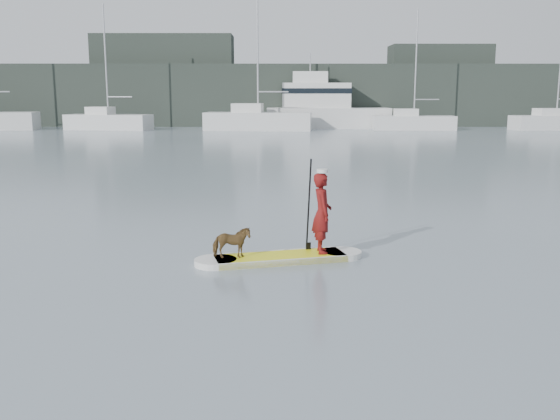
{
  "coord_description": "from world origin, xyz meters",
  "views": [
    {
      "loc": [
        1.59,
        -10.92,
        3.17
      ],
      "look_at": [
        1.62,
        0.7,
        1.0
      ],
      "focal_mm": 40.0,
      "sensor_mm": 36.0,
      "label": 1
    }
  ],
  "objects_px": {
    "sailboat_e": "(413,122)",
    "sailboat_f": "(555,121)",
    "sailboat_d": "(257,119)",
    "motor_yacht_a": "(323,107)",
    "paddler": "(322,213)",
    "paddleboard": "(280,258)",
    "dog": "(231,243)",
    "sailboat_c": "(108,121)"
  },
  "relations": [
    {
      "from": "sailboat_f",
      "to": "sailboat_d",
      "type": "bearing_deg",
      "value": 172.56
    },
    {
      "from": "sailboat_d",
      "to": "sailboat_e",
      "type": "distance_m",
      "value": 13.81
    },
    {
      "from": "paddleboard",
      "to": "sailboat_e",
      "type": "relative_size",
      "value": 0.31
    },
    {
      "from": "sailboat_e",
      "to": "motor_yacht_a",
      "type": "distance_m",
      "value": 8.57
    },
    {
      "from": "dog",
      "to": "sailboat_e",
      "type": "xyz_separation_m",
      "value": [
        12.85,
        44.26,
        0.32
      ]
    },
    {
      "from": "dog",
      "to": "sailboat_f",
      "type": "distance_m",
      "value": 51.38
    },
    {
      "from": "paddler",
      "to": "motor_yacht_a",
      "type": "height_order",
      "value": "motor_yacht_a"
    },
    {
      "from": "dog",
      "to": "paddleboard",
      "type": "bearing_deg",
      "value": -82.09
    },
    {
      "from": "paddleboard",
      "to": "dog",
      "type": "xyz_separation_m",
      "value": [
        -0.91,
        -0.23,
        0.36
      ]
    },
    {
      "from": "sailboat_d",
      "to": "sailboat_f",
      "type": "relative_size",
      "value": 1.15
    },
    {
      "from": "paddler",
      "to": "sailboat_d",
      "type": "relative_size",
      "value": 0.11
    },
    {
      "from": "dog",
      "to": "sailboat_f",
      "type": "relative_size",
      "value": 0.06
    },
    {
      "from": "sailboat_d",
      "to": "motor_yacht_a",
      "type": "xyz_separation_m",
      "value": [
        6.01,
        3.62,
        0.94
      ]
    },
    {
      "from": "dog",
      "to": "sailboat_c",
      "type": "relative_size",
      "value": 0.07
    },
    {
      "from": "paddler",
      "to": "dog",
      "type": "distance_m",
      "value": 1.85
    },
    {
      "from": "dog",
      "to": "motor_yacht_a",
      "type": "xyz_separation_m",
      "value": [
        5.05,
        47.61,
        1.51
      ]
    },
    {
      "from": "paddleboard",
      "to": "sailboat_c",
      "type": "distance_m",
      "value": 47.02
    },
    {
      "from": "sailboat_c",
      "to": "sailboat_f",
      "type": "distance_m",
      "value": 39.91
    },
    {
      "from": "sailboat_c",
      "to": "sailboat_e",
      "type": "distance_m",
      "value": 27.16
    },
    {
      "from": "paddleboard",
      "to": "motor_yacht_a",
      "type": "relative_size",
      "value": 0.28
    },
    {
      "from": "sailboat_c",
      "to": "sailboat_f",
      "type": "relative_size",
      "value": 0.91
    },
    {
      "from": "dog",
      "to": "sailboat_c",
      "type": "distance_m",
      "value": 46.94
    },
    {
      "from": "motor_yacht_a",
      "to": "paddler",
      "type": "bearing_deg",
      "value": -93.56
    },
    {
      "from": "dog",
      "to": "paddler",
      "type": "bearing_deg",
      "value": -82.09
    },
    {
      "from": "dog",
      "to": "sailboat_d",
      "type": "bearing_deg",
      "value": -4.93
    },
    {
      "from": "paddleboard",
      "to": "paddler",
      "type": "distance_m",
      "value": 1.19
    },
    {
      "from": "paddler",
      "to": "paddleboard",
      "type": "bearing_deg",
      "value": 98.56
    },
    {
      "from": "sailboat_c",
      "to": "motor_yacht_a",
      "type": "height_order",
      "value": "sailboat_c"
    },
    {
      "from": "sailboat_d",
      "to": "sailboat_e",
      "type": "relative_size",
      "value": 1.33
    },
    {
      "from": "sailboat_e",
      "to": "motor_yacht_a",
      "type": "height_order",
      "value": "sailboat_e"
    },
    {
      "from": "paddler",
      "to": "sailboat_f",
      "type": "relative_size",
      "value": 0.13
    },
    {
      "from": "paddleboard",
      "to": "dog",
      "type": "distance_m",
      "value": 1.01
    },
    {
      "from": "sailboat_e",
      "to": "motor_yacht_a",
      "type": "relative_size",
      "value": 0.9
    },
    {
      "from": "motor_yacht_a",
      "to": "dog",
      "type": "bearing_deg",
      "value": -95.59
    },
    {
      "from": "sailboat_d",
      "to": "motor_yacht_a",
      "type": "bearing_deg",
      "value": 36.69
    },
    {
      "from": "paddler",
      "to": "sailboat_f",
      "type": "distance_m",
      "value": 50.16
    },
    {
      "from": "sailboat_e",
      "to": "sailboat_f",
      "type": "relative_size",
      "value": 0.87
    },
    {
      "from": "paddleboard",
      "to": "sailboat_c",
      "type": "height_order",
      "value": "sailboat_c"
    },
    {
      "from": "sailboat_e",
      "to": "dog",
      "type": "bearing_deg",
      "value": -103.3
    },
    {
      "from": "dog",
      "to": "sailboat_c",
      "type": "xyz_separation_m",
      "value": [
        -14.31,
        44.71,
        0.38
      ]
    },
    {
      "from": "sailboat_c",
      "to": "sailboat_e",
      "type": "bearing_deg",
      "value": 10.37
    },
    {
      "from": "dog",
      "to": "sailboat_f",
      "type": "bearing_deg",
      "value": -36.07
    }
  ]
}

